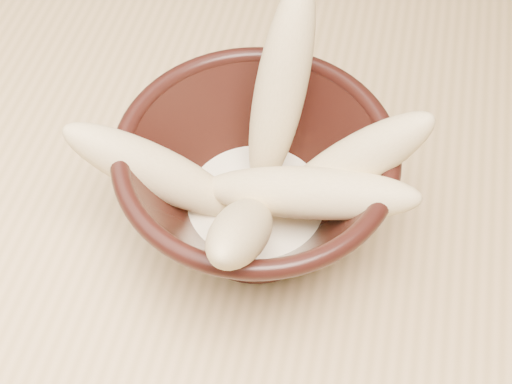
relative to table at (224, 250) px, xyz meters
The scene contains 8 objects.
table is the anchor object (origin of this frame).
bowl 0.15m from the table, 30.73° to the right, with size 0.20×0.20×0.11m.
milk_puddle 0.12m from the table, 30.73° to the right, with size 0.12×0.12×0.02m, color #FBEECA.
banana_upright 0.20m from the table, 33.70° to the left, with size 0.04×0.04×0.17m, color tan.
banana_left 0.17m from the table, 132.69° to the right, with size 0.04×0.04×0.15m, color tan.
banana_right 0.20m from the table, ahead, with size 0.04×0.04×0.15m, color tan.
banana_across 0.18m from the table, 25.72° to the right, with size 0.04×0.04×0.16m, color tan.
banana_front 0.20m from the table, 64.90° to the right, with size 0.04×0.04×0.16m, color tan.
Camera 1 is at (0.10, -0.33, 1.25)m, focal length 50.00 mm.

